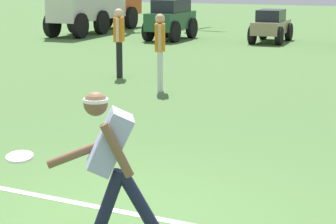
# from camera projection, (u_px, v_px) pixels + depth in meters

# --- Properties ---
(field_line_paint) EXTENTS (19.38, 1.86, 0.01)m
(field_line_paint) POSITION_uv_depth(u_px,v_px,m) (130.00, 213.00, 6.63)
(field_line_paint) COLOR white
(field_line_paint) RESTS_ON ground_plane
(frisbee_thrower) EXTENTS (1.11, 0.56, 1.41)m
(frisbee_thrower) POSITION_uv_depth(u_px,v_px,m) (111.00, 161.00, 5.70)
(frisbee_thrower) COLOR #191E38
(frisbee_thrower) RESTS_ON ground_plane
(frisbee_in_flight) EXTENTS (0.31, 0.31, 0.06)m
(frisbee_in_flight) POSITION_uv_depth(u_px,v_px,m) (20.00, 157.00, 5.80)
(frisbee_in_flight) COLOR white
(teammate_near_sideline) EXTENTS (0.31, 0.48, 1.56)m
(teammate_near_sideline) POSITION_uv_depth(u_px,v_px,m) (160.00, 45.00, 13.10)
(teammate_near_sideline) COLOR silver
(teammate_near_sideline) RESTS_ON ground_plane
(teammate_deep) EXTENTS (0.29, 0.49, 1.56)m
(teammate_deep) POSITION_uv_depth(u_px,v_px,m) (119.00, 36.00, 14.80)
(teammate_deep) COLOR black
(teammate_deep) RESTS_ON ground_plane
(parked_car_slot_a) EXTENTS (1.23, 2.38, 1.40)m
(parked_car_slot_a) POSITION_uv_depth(u_px,v_px,m) (171.00, 18.00, 22.85)
(parked_car_slot_a) COLOR #235133
(parked_car_slot_a) RESTS_ON ground_plane
(parked_car_slot_b) EXTENTS (1.10, 2.21, 1.10)m
(parked_car_slot_b) POSITION_uv_depth(u_px,v_px,m) (271.00, 25.00, 22.06)
(parked_car_slot_b) COLOR #998466
(parked_car_slot_b) RESTS_ON ground_plane
(box_truck) EXTENTS (1.41, 5.90, 2.20)m
(box_truck) POSITION_uv_depth(u_px,v_px,m) (95.00, 1.00, 25.37)
(box_truck) COLOR #CC4C19
(box_truck) RESTS_ON ground_plane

